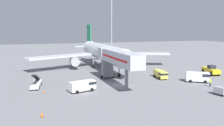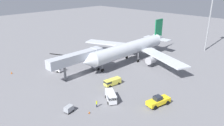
{
  "view_description": "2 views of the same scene",
  "coord_description": "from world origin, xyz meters",
  "px_view_note": "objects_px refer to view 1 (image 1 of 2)",
  "views": [
    {
      "loc": [
        -17.67,
        -46.23,
        12.07
      ],
      "look_at": [
        4.13,
        14.6,
        2.64
      ],
      "focal_mm": 37.85,
      "sensor_mm": 36.0,
      "label": 1
    },
    {
      "loc": [
        50.87,
        -36.46,
        27.64
      ],
      "look_at": [
        3.95,
        12.01,
        2.03
      ],
      "focal_mm": 34.32,
      "sensor_mm": 36.0,
      "label": 2
    }
  ],
  "objects_px": {
    "jet_bridge": "(116,58)",
    "safety_cone_charlie": "(224,88)",
    "belt_loader_truck": "(36,83)",
    "safety_cone_bravo": "(42,114)",
    "airplane_at_gate": "(102,52)",
    "ground_crew_worker_foreground": "(210,82)",
    "safety_cone_alpha": "(43,91)",
    "service_van_near_right": "(83,85)",
    "service_van_far_center": "(198,76)",
    "pushback_tug": "(211,70)",
    "service_van_rear_left": "(161,74)",
    "apron_light_mast": "(112,9)",
    "baggage_cart_far_right": "(220,91)"
  },
  "relations": [
    {
      "from": "pushback_tug",
      "to": "ground_crew_worker_foreground",
      "type": "xyz_separation_m",
      "value": [
        -9.93,
        -10.74,
        -0.22
      ]
    },
    {
      "from": "airplane_at_gate",
      "to": "ground_crew_worker_foreground",
      "type": "xyz_separation_m",
      "value": [
        14.26,
        -30.3,
        -4.0
      ]
    },
    {
      "from": "service_van_rear_left",
      "to": "service_van_near_right",
      "type": "height_order",
      "value": "service_van_near_right"
    },
    {
      "from": "apron_light_mast",
      "to": "ground_crew_worker_foreground",
      "type": "bearing_deg",
      "value": -90.23
    },
    {
      "from": "service_van_far_center",
      "to": "safety_cone_alpha",
      "type": "height_order",
      "value": "service_van_far_center"
    },
    {
      "from": "service_van_near_right",
      "to": "safety_cone_charlie",
      "type": "relative_size",
      "value": 9.11
    },
    {
      "from": "apron_light_mast",
      "to": "service_van_near_right",
      "type": "bearing_deg",
      "value": -114.64
    },
    {
      "from": "service_van_rear_left",
      "to": "safety_cone_bravo",
      "type": "distance_m",
      "value": 33.37
    },
    {
      "from": "belt_loader_truck",
      "to": "ground_crew_worker_foreground",
      "type": "xyz_separation_m",
      "value": [
        34.37,
        -12.13,
        0.17
      ]
    },
    {
      "from": "apron_light_mast",
      "to": "safety_cone_charlie",
      "type": "bearing_deg",
      "value": -89.56
    },
    {
      "from": "pushback_tug",
      "to": "service_van_far_center",
      "type": "xyz_separation_m",
      "value": [
        -9.46,
        -6.41,
        0.15
      ]
    },
    {
      "from": "jet_bridge",
      "to": "safety_cone_charlie",
      "type": "xyz_separation_m",
      "value": [
        18.4,
        -11.99,
        -5.37
      ]
    },
    {
      "from": "airplane_at_gate",
      "to": "jet_bridge",
      "type": "relative_size",
      "value": 2.39
    },
    {
      "from": "pushback_tug",
      "to": "safety_cone_charlie",
      "type": "distance_m",
      "value": 16.5
    },
    {
      "from": "service_van_near_right",
      "to": "ground_crew_worker_foreground",
      "type": "relative_size",
      "value": 3.06
    },
    {
      "from": "safety_cone_alpha",
      "to": "safety_cone_bravo",
      "type": "distance_m",
      "value": 12.65
    },
    {
      "from": "pushback_tug",
      "to": "safety_cone_charlie",
      "type": "relative_size",
      "value": 10.86
    },
    {
      "from": "service_van_near_right",
      "to": "safety_cone_bravo",
      "type": "xyz_separation_m",
      "value": [
        -8.33,
        -11.2,
        -0.82
      ]
    },
    {
      "from": "service_van_far_center",
      "to": "ground_crew_worker_foreground",
      "type": "relative_size",
      "value": 2.99
    },
    {
      "from": "service_van_far_center",
      "to": "safety_cone_charlie",
      "type": "height_order",
      "value": "service_van_far_center"
    },
    {
      "from": "belt_loader_truck",
      "to": "safety_cone_bravo",
      "type": "bearing_deg",
      "value": -89.73
    },
    {
      "from": "pushback_tug",
      "to": "service_van_near_right",
      "type": "bearing_deg",
      "value": -171.4
    },
    {
      "from": "pushback_tug",
      "to": "belt_loader_truck",
      "type": "relative_size",
      "value": 0.92
    },
    {
      "from": "jet_bridge",
      "to": "safety_cone_alpha",
      "type": "distance_m",
      "value": 16.7
    },
    {
      "from": "airplane_at_gate",
      "to": "jet_bridge",
      "type": "height_order",
      "value": "airplane_at_gate"
    },
    {
      "from": "airplane_at_gate",
      "to": "service_van_near_right",
      "type": "relative_size",
      "value": 8.47
    },
    {
      "from": "airplane_at_gate",
      "to": "pushback_tug",
      "type": "distance_m",
      "value": 31.34
    },
    {
      "from": "ground_crew_worker_foreground",
      "to": "apron_light_mast",
      "type": "xyz_separation_m",
      "value": [
        0.25,
        62.44,
        19.94
      ]
    },
    {
      "from": "safety_cone_alpha",
      "to": "safety_cone_bravo",
      "type": "height_order",
      "value": "safety_cone_bravo"
    },
    {
      "from": "belt_loader_truck",
      "to": "service_van_far_center",
      "type": "bearing_deg",
      "value": -12.62
    },
    {
      "from": "jet_bridge",
      "to": "belt_loader_truck",
      "type": "xyz_separation_m",
      "value": [
        -16.73,
        3.07,
        -4.9
      ]
    },
    {
      "from": "pushback_tug",
      "to": "ground_crew_worker_foreground",
      "type": "height_order",
      "value": "pushback_tug"
    },
    {
      "from": "airplane_at_gate",
      "to": "jet_bridge",
      "type": "distance_m",
      "value": 21.52
    },
    {
      "from": "service_van_near_right",
      "to": "ground_crew_worker_foreground",
      "type": "xyz_separation_m",
      "value": [
        25.96,
        -5.32,
        -0.24
      ]
    },
    {
      "from": "safety_cone_charlie",
      "to": "apron_light_mast",
      "type": "xyz_separation_m",
      "value": [
        -0.51,
        65.38,
        20.58
      ]
    },
    {
      "from": "pushback_tug",
      "to": "safety_cone_alpha",
      "type": "bearing_deg",
      "value": -174.7
    },
    {
      "from": "pushback_tug",
      "to": "service_van_near_right",
      "type": "distance_m",
      "value": 36.3
    },
    {
      "from": "safety_cone_bravo",
      "to": "apron_light_mast",
      "type": "relative_size",
      "value": 0.02
    },
    {
      "from": "safety_cone_charlie",
      "to": "pushback_tug",
      "type": "bearing_deg",
      "value": 56.14
    },
    {
      "from": "service_van_rear_left",
      "to": "safety_cone_alpha",
      "type": "distance_m",
      "value": 28.21
    },
    {
      "from": "belt_loader_truck",
      "to": "service_van_near_right",
      "type": "height_order",
      "value": "belt_loader_truck"
    },
    {
      "from": "jet_bridge",
      "to": "service_van_rear_left",
      "type": "xyz_separation_m",
      "value": [
        12.26,
        1.73,
        -4.6
      ]
    },
    {
      "from": "service_van_near_right",
      "to": "service_van_far_center",
      "type": "distance_m",
      "value": 26.44
    },
    {
      "from": "service_van_far_center",
      "to": "safety_cone_charlie",
      "type": "relative_size",
      "value": 8.87
    },
    {
      "from": "baggage_cart_far_right",
      "to": "belt_loader_truck",
      "type": "bearing_deg",
      "value": 150.3
    },
    {
      "from": "airplane_at_gate",
      "to": "belt_loader_truck",
      "type": "distance_m",
      "value": 27.42
    },
    {
      "from": "jet_bridge",
      "to": "service_van_far_center",
      "type": "bearing_deg",
      "value": -14.62
    },
    {
      "from": "safety_cone_charlie",
      "to": "apron_light_mast",
      "type": "relative_size",
      "value": 0.02
    },
    {
      "from": "ground_crew_worker_foreground",
      "to": "safety_cone_charlie",
      "type": "height_order",
      "value": "ground_crew_worker_foreground"
    },
    {
      "from": "service_van_near_right",
      "to": "safety_cone_bravo",
      "type": "height_order",
      "value": "service_van_near_right"
    }
  ]
}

